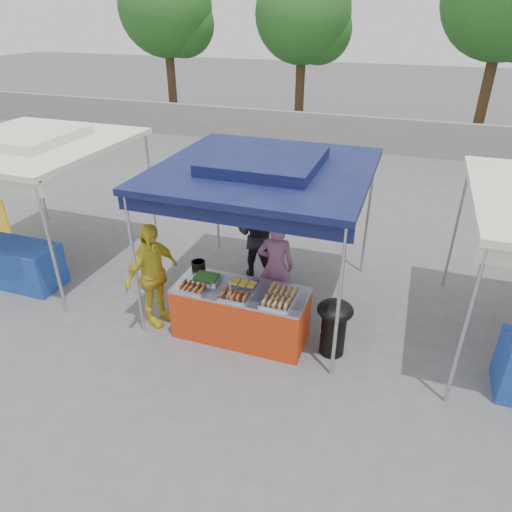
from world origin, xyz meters
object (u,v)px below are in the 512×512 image
(vendor_table, at_px, (241,313))
(wok_burner, at_px, (334,323))
(cooking_pot, at_px, (198,265))
(helper_man, at_px, (258,234))
(vendor_woman, at_px, (276,266))
(customer_person, at_px, (152,275))

(vendor_table, relative_size, wok_burner, 2.28)
(cooking_pot, relative_size, helper_man, 0.13)
(vendor_table, height_order, cooking_pot, cooking_pot)
(vendor_woman, xyz_separation_m, helper_man, (-0.63, 0.95, 0.06))
(vendor_table, distance_m, helper_man, 1.91)
(helper_man, bearing_deg, cooking_pot, 73.24)
(cooking_pot, bearing_deg, vendor_table, -22.26)
(vendor_table, relative_size, customer_person, 1.16)
(helper_man, bearing_deg, vendor_woman, 125.47)
(cooking_pot, xyz_separation_m, helper_man, (0.50, 1.47, -0.04))
(wok_burner, bearing_deg, vendor_woman, 132.21)
(vendor_woman, bearing_deg, cooking_pot, 13.07)
(cooking_pot, bearing_deg, customer_person, -142.30)
(vendor_table, distance_m, vendor_woman, 1.00)
(cooking_pot, distance_m, vendor_woman, 1.25)
(vendor_table, height_order, wok_burner, wok_burner)
(cooking_pot, height_order, wok_burner, cooking_pot)
(cooking_pot, height_order, customer_person, customer_person)
(wok_burner, height_order, customer_person, customer_person)
(cooking_pot, height_order, vendor_woman, vendor_woman)
(cooking_pot, distance_m, wok_burner, 2.31)
(vendor_table, xyz_separation_m, vendor_woman, (0.28, 0.87, 0.39))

